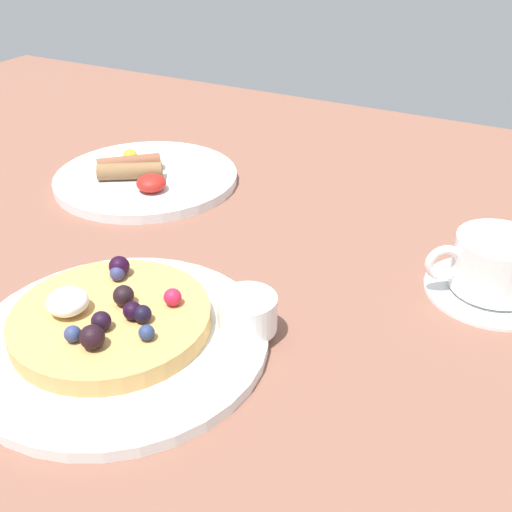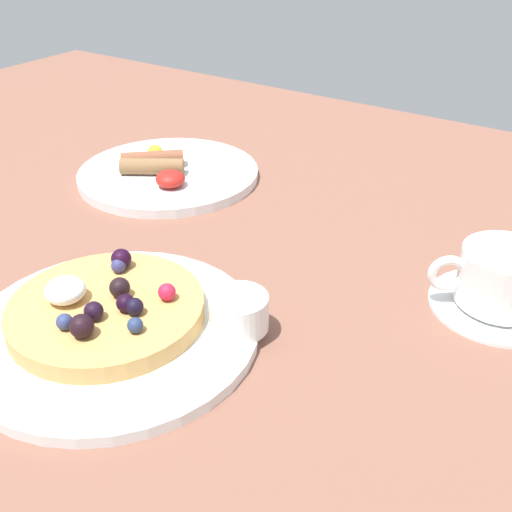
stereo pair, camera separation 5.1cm
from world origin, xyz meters
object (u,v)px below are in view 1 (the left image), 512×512
Objects in this scene: pancake_plate at (120,340)px; coffee_saucer at (490,289)px; breakfast_plate at (146,178)px; syrup_ramekin at (247,312)px; coffee_cup at (495,262)px.

coffee_saucer is at bearing 41.17° from pancake_plate.
breakfast_plate reaches higher than coffee_saucer.
breakfast_plate is 1.90× the size of coffee_saucer.
coffee_saucer is at bearing 44.52° from syrup_ramekin.
breakfast_plate is (-17.99, 27.95, 0.08)cm from pancake_plate.
syrup_ramekin reaches higher than coffee_saucer.
pancake_plate is at bearing -138.80° from coffee_cup.
syrup_ramekin reaches higher than breakfast_plate.
pancake_plate is at bearing -138.83° from coffee_saucer.
breakfast_plate is at bearing 173.38° from coffee_saucer.
pancake_plate is 1.07× the size of breakfast_plate.
syrup_ramekin is at bearing -39.15° from breakfast_plate.
coffee_cup reaches higher than coffee_saucer.
syrup_ramekin is at bearing 33.70° from pancake_plate.
coffee_cup is (25.99, 22.75, 2.86)cm from pancake_plate.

